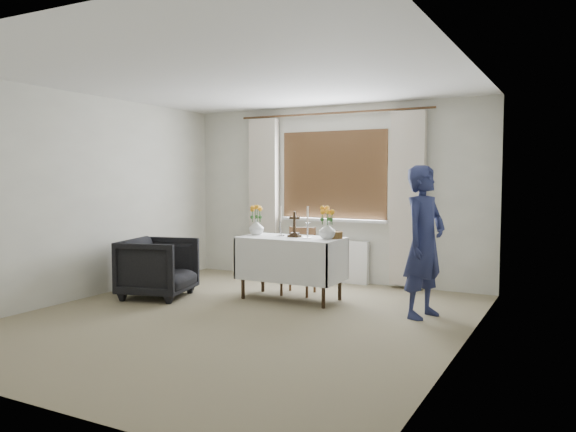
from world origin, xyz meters
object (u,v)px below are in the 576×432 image
object	(u,v)px
wooden_chair	(298,261)
person	(424,242)
altar_table	(291,268)
flower_vase_left	(256,227)
flower_vase_right	(327,231)
wooden_cross	(295,224)
armchair	(158,268)

from	to	relation	value
wooden_chair	person	bearing A→B (deg)	-22.39
altar_table	person	size ratio (longest dim) A/B	0.77
flower_vase_left	flower_vase_right	distance (m)	0.98
altar_table	wooden_cross	xyz separation A→B (m)	(0.03, 0.04, 0.54)
altar_table	flower_vase_right	distance (m)	0.67
wooden_chair	flower_vase_right	distance (m)	0.75
wooden_chair	flower_vase_right	world-z (taller)	flower_vase_right
armchair	person	size ratio (longest dim) A/B	0.50
armchair	wooden_cross	world-z (taller)	wooden_cross
wooden_cross	person	bearing A→B (deg)	-6.38
person	wooden_cross	size ratio (longest dim) A/B	5.22
armchair	altar_table	bearing A→B (deg)	-80.58
wooden_chair	armchair	xyz separation A→B (m)	(-1.45, -0.98, -0.06)
altar_table	person	xyz separation A→B (m)	(1.64, -0.10, 0.43)
altar_table	armchair	world-z (taller)	altar_table
altar_table	flower_vase_right	world-z (taller)	flower_vase_right
wooden_chair	altar_table	bearing A→B (deg)	-87.18
person	flower_vase_left	size ratio (longest dim) A/B	8.28
flower_vase_left	flower_vase_right	size ratio (longest dim) A/B	0.97
wooden_chair	wooden_cross	distance (m)	0.57
person	flower_vase_right	bearing A→B (deg)	101.61
wooden_chair	person	size ratio (longest dim) A/B	0.53
wooden_chair	flower_vase_left	world-z (taller)	flower_vase_left
wooden_cross	altar_table	bearing A→B (deg)	-122.68
flower_vase_right	flower_vase_left	bearing A→B (deg)	178.76
wooden_cross	flower_vase_left	bearing A→B (deg)	178.46
altar_table	wooden_cross	bearing A→B (deg)	58.73
flower_vase_left	wooden_cross	bearing A→B (deg)	-0.13
flower_vase_left	wooden_chair	bearing A→B (deg)	31.75
armchair	flower_vase_left	distance (m)	1.32
flower_vase_left	armchair	bearing A→B (deg)	-145.17
altar_table	person	world-z (taller)	person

